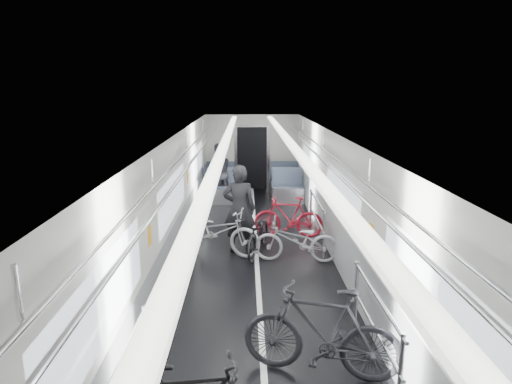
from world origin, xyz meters
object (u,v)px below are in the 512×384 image
at_px(bike_right_near, 321,332).
at_px(bike_left_far, 217,231).
at_px(bike_aisle, 259,234).
at_px(bike_right_far, 289,217).
at_px(person_standing, 239,209).
at_px(person_seated, 218,173).
at_px(bike_right_mid, 296,241).

bearing_deg(bike_right_near, bike_left_far, -144.02).
bearing_deg(bike_aisle, bike_right_far, 70.93).
relative_size(bike_right_near, person_standing, 1.02).
relative_size(bike_right_near, bike_aisle, 1.16).
height_order(bike_left_far, person_seated, person_seated).
bearing_deg(person_standing, bike_right_near, 108.23).
bearing_deg(person_standing, person_seated, -76.38).
xyz_separation_m(bike_right_far, person_standing, (-1.07, -0.92, 0.44)).
distance_m(bike_aisle, person_seated, 4.46).
xyz_separation_m(bike_left_far, person_standing, (0.45, 0.13, 0.42)).
bearing_deg(bike_right_near, bike_right_far, -165.01).
bearing_deg(bike_aisle, person_standing, -179.64).
xyz_separation_m(bike_aisle, person_standing, (-0.38, 0.10, 0.48)).
bearing_deg(bike_right_far, bike_right_mid, 10.47).
xyz_separation_m(bike_right_near, person_seated, (-1.65, 8.29, 0.30)).
distance_m(bike_left_far, bike_right_near, 4.20).
height_order(bike_right_near, person_seated, person_seated).
bearing_deg(bike_aisle, bike_right_mid, -18.41).
xyz_separation_m(bike_right_far, bike_aisle, (-0.69, -1.02, -0.04)).
bearing_deg(bike_left_far, bike_aisle, -67.91).
bearing_deg(bike_aisle, bike_left_far, -162.72).
bearing_deg(person_standing, bike_left_far, 21.17).
bearing_deg(person_standing, bike_aisle, 170.10).
height_order(bike_right_mid, person_seated, person_seated).
height_order(bike_aisle, person_seated, person_seated).
xyz_separation_m(bike_left_far, bike_right_near, (1.44, -3.95, 0.07)).
xyz_separation_m(bike_right_mid, person_seated, (-1.75, 4.77, 0.43)).
bearing_deg(person_standing, bike_right_far, -134.75).
relative_size(bike_right_far, bike_aisle, 0.97).
xyz_separation_m(person_standing, person_seated, (-0.66, 4.21, -0.05)).
height_order(bike_right_near, bike_aisle, bike_right_near).
distance_m(bike_right_mid, person_seated, 5.10).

